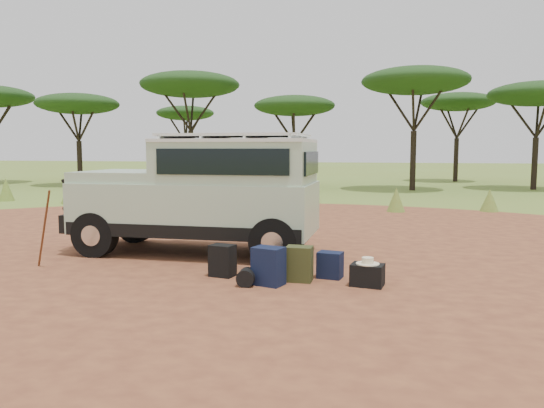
% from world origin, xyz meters
% --- Properties ---
extents(ground, '(140.00, 140.00, 0.00)m').
position_xyz_m(ground, '(0.00, 0.00, 0.00)').
color(ground, olive).
rests_on(ground, ground).
extents(dirt_clearing, '(23.00, 23.00, 0.01)m').
position_xyz_m(dirt_clearing, '(0.00, 0.00, 0.00)').
color(dirt_clearing, '#9A5732').
rests_on(dirt_clearing, ground).
extents(grass_fringe, '(36.60, 1.60, 0.90)m').
position_xyz_m(grass_fringe, '(0.12, 8.67, 0.40)').
color(grass_fringe, olive).
rests_on(grass_fringe, ground).
extents(acacia_treeline, '(46.70, 13.20, 6.26)m').
position_xyz_m(acacia_treeline, '(0.75, 19.81, 4.87)').
color(acacia_treeline, black).
rests_on(acacia_treeline, ground).
extents(safari_vehicle, '(4.89, 2.01, 2.34)m').
position_xyz_m(safari_vehicle, '(-0.87, 0.61, 1.13)').
color(safari_vehicle, '#A7BFA3').
rests_on(safari_vehicle, ground).
extents(walking_staff, '(0.49, 0.29, 1.37)m').
position_xyz_m(walking_staff, '(-3.12, -1.25, 0.69)').
color(walking_staff, brown).
rests_on(walking_staff, ground).
extents(backpack_black, '(0.43, 0.36, 0.52)m').
position_xyz_m(backpack_black, '(0.05, -1.19, 0.26)').
color(backpack_black, black).
rests_on(backpack_black, ground).
extents(backpack_navy, '(0.52, 0.44, 0.59)m').
position_xyz_m(backpack_navy, '(0.90, -1.57, 0.29)').
color(backpack_navy, '#111E35').
rests_on(backpack_navy, ground).
extents(backpack_olive, '(0.41, 0.30, 0.56)m').
position_xyz_m(backpack_olive, '(1.32, -1.25, 0.28)').
color(backpack_olive, '#393E1C').
rests_on(backpack_olive, ground).
extents(duffel_navy, '(0.42, 0.35, 0.43)m').
position_xyz_m(duffel_navy, '(1.77, -0.94, 0.21)').
color(duffel_navy, '#111E35').
rests_on(duffel_navy, ground).
extents(hard_case, '(0.53, 0.42, 0.34)m').
position_xyz_m(hard_case, '(2.36, -1.32, 0.17)').
color(hard_case, black).
rests_on(hard_case, ground).
extents(stuff_sack, '(0.28, 0.28, 0.27)m').
position_xyz_m(stuff_sack, '(0.58, -1.69, 0.13)').
color(stuff_sack, black).
rests_on(stuff_sack, ground).
extents(safari_hat, '(0.35, 0.35, 0.10)m').
position_xyz_m(safari_hat, '(2.36, -1.32, 0.38)').
color(safari_hat, beige).
rests_on(safari_hat, hard_case).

